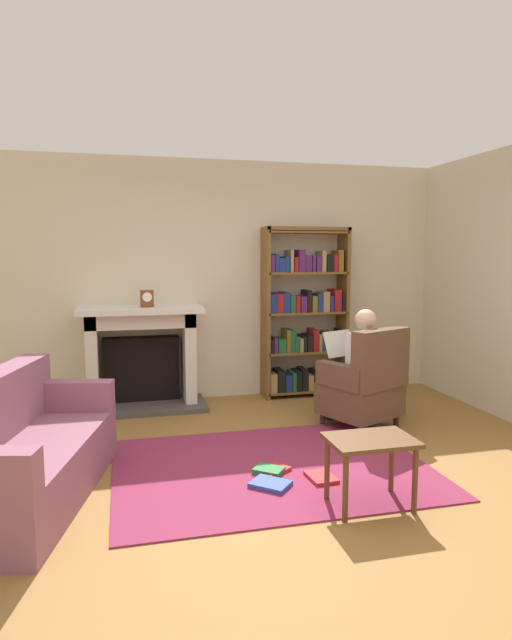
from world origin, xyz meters
name	(u,v)px	position (x,y,z in m)	size (l,w,h in m)	color
ground	(283,484)	(0.00, 0.00, 0.00)	(14.00, 14.00, 0.00)	olive
back_wall	(219,281)	(0.00, 2.55, 1.35)	(5.60, 0.10, 2.70)	beige
side_wall_right	(494,283)	(2.65, 1.25, 1.35)	(0.10, 5.20, 2.70)	beige
area_rug	(271,467)	(0.00, 0.30, 0.01)	(2.40, 1.80, 0.01)	#872949
fireplace	(141,354)	(-0.90, 2.30, 0.58)	(1.34, 0.64, 1.10)	#4C4742
mantel_clock	(147,299)	(-0.84, 2.20, 1.19)	(0.14, 0.14, 0.18)	brown
bookshelf	(306,316)	(0.98, 2.33, 0.94)	(0.99, 0.32, 1.96)	brown
armchair_reading	(365,384)	(1.13, 1.03, 0.42)	(0.84, 0.83, 0.97)	#331E14
seated_reader	(356,362)	(1.08, 1.14, 0.62)	(0.51, 0.60, 1.14)	white
sofa_floral	(23,455)	(-1.76, 0.17, 0.32)	(1.09, 1.82, 0.85)	#8D566D
side_table	(371,449)	(0.45, -0.47, 0.39)	(0.56, 0.39, 0.47)	brown
scattered_books	(282,476)	(0.01, 0.07, 0.03)	(0.66, 0.54, 0.04)	red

